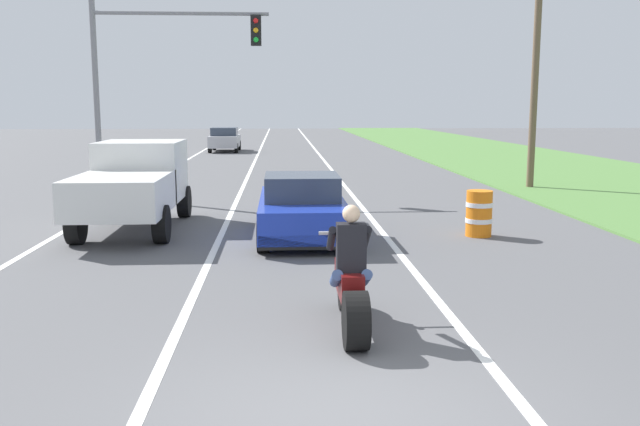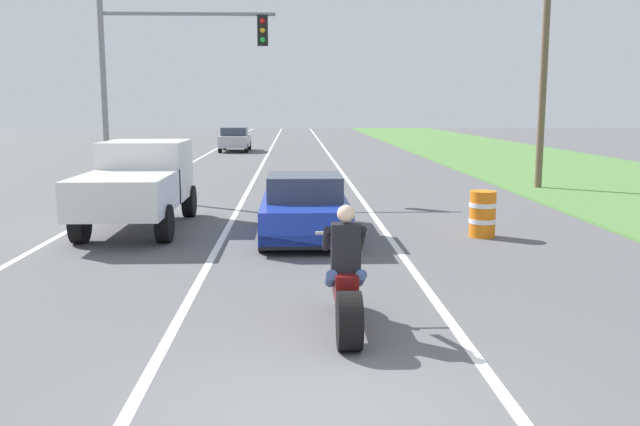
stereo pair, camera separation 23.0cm
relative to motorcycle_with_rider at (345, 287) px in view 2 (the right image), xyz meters
The scene contains 12 objects.
ground_plane 2.47m from the motorcycle_with_rider, 99.16° to the right, with size 160.00×160.00×0.00m, color #565659.
lane_stripe_left_solid 18.56m from the motorcycle_with_rider, 108.16° to the left, with size 0.14×120.00×0.01m, color white.
lane_stripe_right_solid 17.70m from the motorcycle_with_rider, 85.40° to the left, with size 0.14×120.00×0.01m, color white.
lane_stripe_centre_dashed 17.78m from the motorcycle_with_rider, 97.06° to the left, with size 0.14×120.00×0.01m, color white.
grass_verge_right 21.08m from the motorcycle_with_rider, 56.80° to the left, with size 10.00×120.00×0.06m, color #517F3D.
motorcycle_with_rider is the anchor object (origin of this frame).
sports_car_blue 6.32m from the motorcycle_with_rider, 93.71° to the left, with size 1.84×4.30×1.37m.
pickup_truck_left_lane_white 8.52m from the motorcycle_with_rider, 119.58° to the left, with size 2.02×4.80×1.98m.
traffic_light_mast_near 14.55m from the motorcycle_with_rider, 109.79° to the left, with size 5.42×0.34×6.00m.
utility_pole_roadside 16.89m from the motorcycle_with_rider, 62.02° to the left, with size 0.24×0.24×8.73m, color brown.
construction_barrel_nearest 7.05m from the motorcycle_with_rider, 60.74° to the left, with size 0.58×0.58×1.00m.
distant_car_far_ahead 34.72m from the motorcycle_with_rider, 97.15° to the left, with size 1.80×4.00×1.50m.
Camera 2 is at (-0.25, -5.73, 2.81)m, focal length 37.83 mm.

